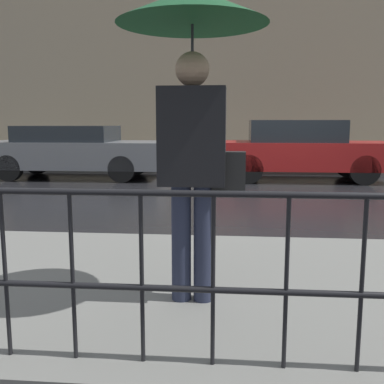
# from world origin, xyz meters

# --- Properties ---
(ground_plane) EXTENTS (80.00, 80.00, 0.00)m
(ground_plane) POSITION_xyz_m (0.00, 0.00, 0.00)
(ground_plane) COLOR black
(sidewalk_near) EXTENTS (28.00, 3.09, 0.14)m
(sidewalk_near) POSITION_xyz_m (0.00, -5.28, 0.07)
(sidewalk_near) COLOR slate
(sidewalk_near) RESTS_ON ground_plane
(sidewalk_far) EXTENTS (28.00, 2.04, 0.14)m
(sidewalk_far) POSITION_xyz_m (0.00, 4.75, 0.07)
(sidewalk_far) COLOR slate
(sidewalk_far) RESTS_ON ground_plane
(lane_marking) EXTENTS (25.20, 0.12, 0.01)m
(lane_marking) POSITION_xyz_m (0.00, 0.00, 0.00)
(lane_marking) COLOR gold
(lane_marking) RESTS_ON ground_plane
(building_storefront) EXTENTS (28.00, 0.30, 6.61)m
(building_storefront) POSITION_xyz_m (0.00, 5.92, 3.31)
(building_storefront) COLOR gray
(building_storefront) RESTS_ON ground_plane
(pedestrian) EXTENTS (1.05, 1.05, 2.22)m
(pedestrian) POSITION_xyz_m (-1.35, -5.67, 1.86)
(pedestrian) COLOR #23283D
(pedestrian) RESTS_ON sidewalk_near
(car_grey) EXTENTS (4.63, 1.86, 1.37)m
(car_grey) POSITION_xyz_m (-5.23, 2.64, 0.72)
(car_grey) COLOR slate
(car_grey) RESTS_ON ground_plane
(car_red) EXTENTS (4.36, 1.70, 1.51)m
(car_red) POSITION_xyz_m (0.62, 2.64, 0.78)
(car_red) COLOR maroon
(car_red) RESTS_ON ground_plane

